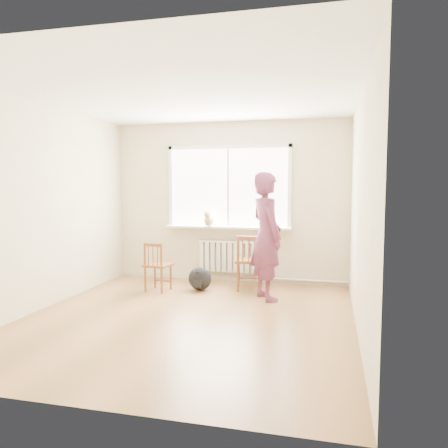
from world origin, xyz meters
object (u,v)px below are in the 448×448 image
Objects in this scene: chair_right at (249,262)px; person at (266,236)px; cat at (209,219)px; chair_left at (157,267)px; backpack at (200,279)px.

person is at bearing 116.25° from chair_right.
cat is (-0.76, 0.43, 0.63)m from chair_right.
chair_left is at bearing -126.01° from cat.
chair_left is 1.24m from cat.
chair_right is at bearing 3.19° from person.
chair_left reaches higher than backpack.
chair_right is 2.37× the size of backpack.
person is (0.34, -0.47, 0.47)m from chair_right.
chair_left is 0.70m from backpack.
cat is 1.16× the size of backpack.
chair_right reaches higher than chair_left.
chair_left is 0.88× the size of chair_right.
chair_left is 2.08× the size of backpack.
backpack is at bearing 4.68° from chair_right.
person is 1.33m from backpack.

